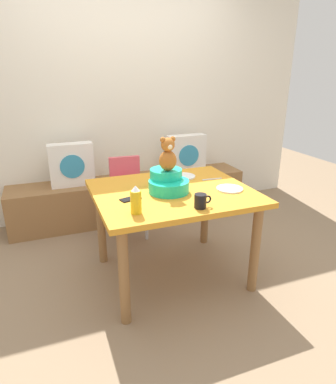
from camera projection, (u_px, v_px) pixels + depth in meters
The scene contains 16 objects.
ground_plane at pixel (172, 274), 2.78m from camera, with size 8.00×8.00×0.00m, color #8C7256.
back_wall at pixel (122, 98), 3.66m from camera, with size 4.40×0.10×2.60m, color silver.
window_bench at pixel (132, 197), 3.80m from camera, with size 2.60×0.44×0.46m, color olive.
pillow_floral_left at pixel (72, 165), 3.42m from camera, with size 0.44×0.15×0.44m.
pillow_floral_right at pixel (186, 154), 3.84m from camera, with size 0.44×0.15×0.44m.
book_stack at pixel (130, 175), 3.70m from camera, with size 0.20×0.14×0.08m, color #92C53A.
dining_table at pixel (173, 203), 2.56m from camera, with size 1.17×1.00×0.74m.
highchair at pixel (127, 187), 3.26m from camera, with size 0.34×0.46×0.79m.
infant_seat_teal at pixel (168, 182), 2.48m from camera, with size 0.30×0.33×0.16m.
teddy_bear at pixel (168, 155), 2.41m from camera, with size 0.13×0.12×0.25m.
ketchup_bottle at pixel (136, 200), 2.09m from camera, with size 0.07×0.07×0.18m.
coffee_mug at pixel (201, 201), 2.19m from camera, with size 0.12×0.08×0.09m.
dinner_plate_near at pixel (230, 189), 2.54m from camera, with size 0.20×0.20×0.01m, color white.
dinner_plate_far at pixel (184, 176), 2.83m from camera, with size 0.20×0.20×0.01m, color white.
cell_phone at pixel (131, 199), 2.34m from camera, with size 0.07×0.14×0.01m, color black.
table_fork at pixel (212, 179), 2.77m from camera, with size 0.02×0.17×0.01m, color silver.
Camera 1 is at (-0.88, -2.21, 1.60)m, focal length 31.37 mm.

